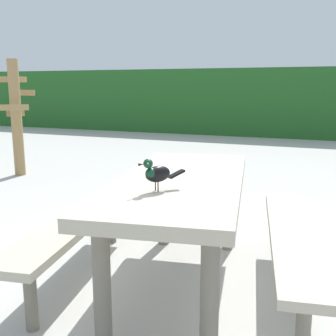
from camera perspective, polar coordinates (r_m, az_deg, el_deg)
ground_plane at (r=2.70m, az=7.10°, el=-17.48°), size 60.00×60.00×0.00m
hedge_wall at (r=11.33m, az=18.86°, el=8.76°), size 28.00×1.71×1.75m
picnic_table_foreground at (r=2.58m, az=1.75°, el=-5.32°), size 1.94×1.97×0.74m
bird_grackle at (r=2.18m, az=-1.68°, el=-0.69°), size 0.19×0.25×0.18m
stalk_post_left_side at (r=6.31m, az=-20.60°, el=6.80°), size 0.63×0.64×1.68m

